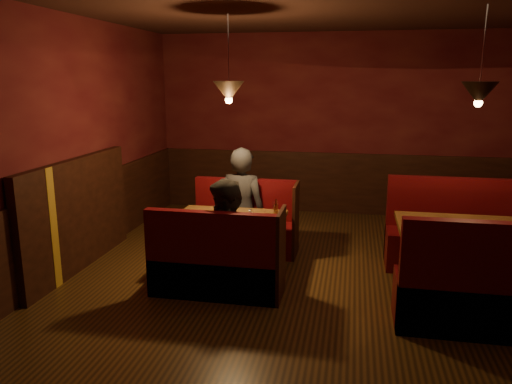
% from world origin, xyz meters
% --- Properties ---
extents(room, '(6.02, 7.02, 2.92)m').
position_xyz_m(room, '(-0.28, 0.05, 1.05)').
color(room, '#302010').
rests_on(room, ground).
extents(main_table, '(1.23, 0.75, 0.86)m').
position_xyz_m(main_table, '(-1.15, 0.66, 0.51)').
color(main_table, brown).
rests_on(main_table, ground).
extents(main_bench_far, '(1.36, 0.48, 0.93)m').
position_xyz_m(main_bench_far, '(-1.14, 1.36, 0.29)').
color(main_bench_far, '#460912').
rests_on(main_bench_far, ground).
extents(main_bench_near, '(1.36, 0.48, 0.93)m').
position_xyz_m(main_bench_near, '(-1.14, -0.05, 0.29)').
color(main_bench_near, '#460912').
rests_on(main_bench_near, ground).
extents(second_table, '(1.33, 0.85, 0.75)m').
position_xyz_m(second_table, '(1.33, 0.45, 0.56)').
color(second_table, brown).
rests_on(second_table, ground).
extents(second_bench_far, '(1.47, 0.55, 1.05)m').
position_xyz_m(second_bench_far, '(1.36, 1.25, 0.34)').
color(second_bench_far, '#460912').
rests_on(second_bench_far, ground).
extents(second_bench_near, '(1.47, 0.55, 1.05)m').
position_xyz_m(second_bench_near, '(1.36, -0.34, 0.34)').
color(second_bench_near, '#460912').
rests_on(second_bench_near, ground).
extents(diner_a, '(0.66, 0.46, 1.70)m').
position_xyz_m(diner_a, '(-1.19, 1.36, 0.85)').
color(diner_a, '#2B2A2D').
rests_on(diner_a, ground).
extents(diner_b, '(0.88, 0.76, 1.54)m').
position_xyz_m(diner_b, '(-1.02, 0.06, 0.77)').
color(diner_b, black).
rests_on(diner_b, ground).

